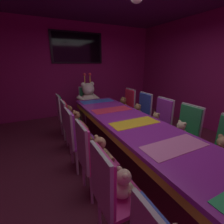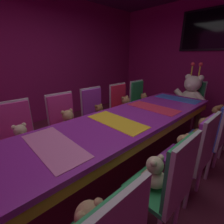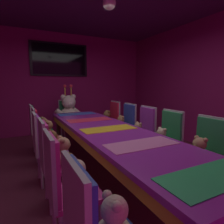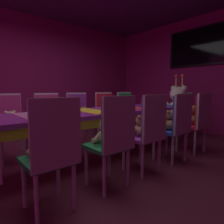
% 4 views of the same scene
% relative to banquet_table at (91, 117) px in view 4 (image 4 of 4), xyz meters
% --- Properties ---
extents(ground_plane, '(7.90, 7.90, 0.00)m').
position_rel_banquet_table_xyz_m(ground_plane, '(0.00, 0.00, -0.66)').
color(ground_plane, '#591E33').
extents(wall_back, '(5.20, 0.12, 2.80)m').
position_rel_banquet_table_xyz_m(wall_back, '(0.00, 3.20, 0.74)').
color(wall_back, '#8C1959').
rests_on(wall_back, ground_plane).
extents(wall_left, '(0.12, 6.40, 2.80)m').
position_rel_banquet_table_xyz_m(wall_left, '(-2.60, 0.00, 0.74)').
color(wall_left, '#8C1959').
rests_on(wall_left, ground_plane).
extents(banquet_table, '(0.90, 3.72, 0.75)m').
position_rel_banquet_table_xyz_m(banquet_table, '(0.00, 0.00, 0.00)').
color(banquet_table, purple).
rests_on(banquet_table, ground_plane).
extents(chair_left_1, '(0.42, 0.41, 0.98)m').
position_rel_banquet_table_xyz_m(chair_left_1, '(-0.86, -0.88, -0.06)').
color(chair_left_1, '#CC338C').
rests_on(chair_left_1, ground_plane).
extents(teddy_left_1, '(0.24, 0.30, 0.29)m').
position_rel_banquet_table_xyz_m(teddy_left_1, '(-0.71, -0.88, -0.08)').
color(teddy_left_1, beige).
rests_on(teddy_left_1, chair_left_1).
extents(chair_left_2, '(0.42, 0.41, 0.98)m').
position_rel_banquet_table_xyz_m(chair_left_2, '(-0.84, -0.27, -0.06)').
color(chair_left_2, '#CC338C').
rests_on(chair_left_2, ground_plane).
extents(teddy_left_2, '(0.27, 0.34, 0.32)m').
position_rel_banquet_table_xyz_m(teddy_left_2, '(-0.69, -0.27, -0.06)').
color(teddy_left_2, tan).
rests_on(teddy_left_2, chair_left_2).
extents(chair_left_3, '(0.42, 0.41, 0.98)m').
position_rel_banquet_table_xyz_m(chair_left_3, '(-0.86, 0.31, -0.06)').
color(chair_left_3, purple).
rests_on(chair_left_3, ground_plane).
extents(teddy_left_3, '(0.23, 0.29, 0.28)m').
position_rel_banquet_table_xyz_m(teddy_left_3, '(-0.72, 0.31, -0.08)').
color(teddy_left_3, brown).
rests_on(teddy_left_3, chair_left_3).
extents(chair_left_4, '(0.42, 0.41, 0.98)m').
position_rel_banquet_table_xyz_m(chair_left_4, '(-0.83, 0.93, -0.06)').
color(chair_left_4, red).
rests_on(chair_left_4, ground_plane).
extents(teddy_left_4, '(0.26, 0.33, 0.31)m').
position_rel_banquet_table_xyz_m(teddy_left_4, '(-0.68, 0.93, -0.07)').
color(teddy_left_4, '#9E7247').
rests_on(teddy_left_4, chair_left_4).
extents(chair_left_5, '(0.42, 0.41, 0.98)m').
position_rel_banquet_table_xyz_m(chair_left_5, '(-0.83, 1.52, -0.06)').
color(chair_left_5, '#268C4C').
rests_on(chair_left_5, ground_plane).
extents(teddy_left_5, '(0.23, 0.29, 0.28)m').
position_rel_banquet_table_xyz_m(teddy_left_5, '(-0.69, 1.52, -0.08)').
color(teddy_left_5, '#9E7247').
rests_on(teddy_left_5, chair_left_5).
extents(chair_right_1, '(0.42, 0.41, 0.98)m').
position_rel_banquet_table_xyz_m(chair_right_1, '(0.85, -0.93, -0.06)').
color(chair_right_1, '#268C4C').
rests_on(chair_right_1, ground_plane).
extents(teddy_right_1, '(0.25, 0.33, 0.31)m').
position_rel_banquet_table_xyz_m(teddy_right_1, '(0.70, -0.93, -0.07)').
color(teddy_right_1, tan).
rests_on(teddy_right_1, chair_right_1).
extents(chair_right_2, '(0.42, 0.41, 0.98)m').
position_rel_banquet_table_xyz_m(chair_right_2, '(0.85, -0.28, -0.06)').
color(chair_right_2, '#268C4C').
rests_on(chair_right_2, ground_plane).
extents(teddy_right_2, '(0.23, 0.30, 0.28)m').
position_rel_banquet_table_xyz_m(teddy_right_2, '(0.71, -0.28, -0.08)').
color(teddy_right_2, beige).
rests_on(teddy_right_2, chair_right_2).
extents(chair_right_3, '(0.42, 0.41, 0.98)m').
position_rel_banquet_table_xyz_m(chair_right_3, '(0.84, 0.29, -0.06)').
color(chair_right_3, purple).
rests_on(chair_right_3, ground_plane).
extents(teddy_right_3, '(0.22, 0.28, 0.27)m').
position_rel_banquet_table_xyz_m(teddy_right_3, '(0.69, 0.29, -0.09)').
color(teddy_right_3, tan).
rests_on(teddy_right_3, chair_right_3).
extents(chair_right_4, '(0.42, 0.41, 0.98)m').
position_rel_banquet_table_xyz_m(chair_right_4, '(0.84, 0.90, -0.06)').
color(chair_right_4, '#2D47B2').
rests_on(chair_right_4, ground_plane).
extents(teddy_right_4, '(0.24, 0.31, 0.29)m').
position_rel_banquet_table_xyz_m(teddy_right_4, '(0.70, 0.90, -0.07)').
color(teddy_right_4, '#9E7247').
rests_on(teddy_right_4, chair_right_4).
extents(chair_right_5, '(0.42, 0.41, 0.98)m').
position_rel_banquet_table_xyz_m(chair_right_5, '(0.83, 1.53, -0.06)').
color(chair_right_5, red).
rests_on(chair_right_5, ground_plane).
extents(teddy_right_5, '(0.26, 0.34, 0.32)m').
position_rel_banquet_table_xyz_m(teddy_right_5, '(0.69, 1.53, -0.06)').
color(teddy_right_5, olive).
rests_on(teddy_right_5, chair_right_5).
extents(throne_chair, '(0.41, 0.42, 0.98)m').
position_rel_banquet_table_xyz_m(throne_chair, '(0.00, 2.40, -0.06)').
color(throne_chair, '#268C4C').
rests_on(throne_chair, ground_plane).
extents(king_teddy_bear, '(0.71, 0.55, 0.91)m').
position_rel_banquet_table_xyz_m(king_teddy_bear, '(0.00, 2.23, 0.09)').
color(king_teddy_bear, silver).
rests_on(king_teddy_bear, throne_chair).
extents(wall_tv, '(1.55, 0.06, 0.90)m').
position_rel_banquet_table_xyz_m(wall_tv, '(0.00, 3.11, 1.39)').
color(wall_tv, black).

